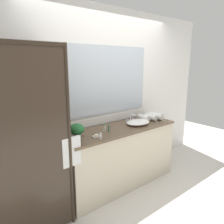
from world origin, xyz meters
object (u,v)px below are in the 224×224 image
object	(u,v)px
sink_basin	(138,122)
soap_dish	(96,136)
rolled_towel_middle	(151,117)
amenity_bottle_lotion	(105,128)
amenity_bottle_body_wash	(101,136)
faucet	(131,119)
amenity_bottle_conditioner	(109,128)
rolled_towel_near_edge	(156,116)
rolled_towel_far_edge	(144,118)
potted_plant	(77,130)

from	to	relation	value
sink_basin	soap_dish	size ratio (longest dim) A/B	3.93
sink_basin	rolled_towel_middle	world-z (taller)	rolled_towel_middle
amenity_bottle_lotion	soap_dish	bearing A→B (deg)	-153.60
amenity_bottle_body_wash	soap_dish	bearing A→B (deg)	85.71
sink_basin	soap_dish	distance (m)	0.81
faucet	amenity_bottle_body_wash	bearing A→B (deg)	-158.25
soap_dish	rolled_towel_middle	distance (m)	1.15
soap_dish	amenity_bottle_conditioner	xyz separation A→B (m)	(0.26, 0.07, 0.03)
sink_basin	soap_dish	world-z (taller)	sink_basin
rolled_towel_near_edge	rolled_towel_far_edge	world-z (taller)	rolled_towel_near_edge
sink_basin	rolled_towel_middle	xyz separation A→B (m)	(0.34, 0.04, 0.02)
sink_basin	soap_dish	bearing A→B (deg)	-175.61
sink_basin	rolled_towel_middle	distance (m)	0.34
faucet	rolled_towel_middle	bearing A→B (deg)	-20.56
amenity_bottle_body_wash	rolled_towel_far_edge	xyz separation A→B (m)	(1.04, 0.26, 0.01)
faucet	rolled_towel_middle	world-z (taller)	faucet
faucet	amenity_bottle_lotion	xyz separation A→B (m)	(-0.60, -0.12, 0.00)
amenity_bottle_body_wash	rolled_towel_far_edge	size ratio (longest dim) A/B	0.40
potted_plant	amenity_bottle_lotion	distance (m)	0.43
faucet	rolled_towel_middle	distance (m)	0.36
rolled_towel_far_edge	amenity_bottle_lotion	bearing A→B (deg)	-176.54
amenity_bottle_conditioner	amenity_bottle_body_wash	bearing A→B (deg)	-146.25
rolled_towel_near_edge	amenity_bottle_lotion	bearing A→B (deg)	178.95
amenity_bottle_conditioner	soap_dish	bearing A→B (deg)	-163.71
amenity_bottle_lotion	rolled_towel_near_edge	xyz separation A→B (m)	(1.04, -0.02, 0.01)
potted_plant	rolled_towel_far_edge	world-z (taller)	potted_plant
potted_plant	sink_basin	bearing A→B (deg)	-3.12
rolled_towel_middle	rolled_towel_far_edge	size ratio (longest dim) A/B	0.95
sink_basin	amenity_bottle_conditioner	xyz separation A→B (m)	(-0.55, 0.01, 0.02)
potted_plant	amenity_bottle_body_wash	bearing A→B (deg)	-47.00
rolled_towel_middle	soap_dish	bearing A→B (deg)	-175.03
amenity_bottle_body_wash	rolled_towel_middle	xyz separation A→B (m)	(1.15, 0.20, 0.01)
amenity_bottle_lotion	sink_basin	bearing A→B (deg)	-4.12
faucet	amenity_bottle_body_wash	world-z (taller)	faucet
amenity_bottle_lotion	rolled_towel_middle	size ratio (longest dim) A/B	0.53
soap_dish	sink_basin	bearing A→B (deg)	4.39
amenity_bottle_body_wash	amenity_bottle_lotion	distance (m)	0.30
amenity_bottle_conditioner	rolled_towel_near_edge	size ratio (longest dim) A/B	0.44
faucet	amenity_bottle_body_wash	xyz separation A→B (m)	(-0.82, -0.33, -0.01)
soap_dish	amenity_bottle_lotion	size ratio (longest dim) A/B	0.97
amenity_bottle_lotion	rolled_towel_middle	distance (m)	0.93
rolled_towel_near_edge	potted_plant	bearing A→B (deg)	178.76
potted_plant	rolled_towel_middle	bearing A→B (deg)	-0.77
soap_dish	rolled_towel_near_edge	world-z (taller)	rolled_towel_near_edge
faucet	rolled_towel_near_edge	distance (m)	0.47
rolled_towel_middle	rolled_towel_near_edge	bearing A→B (deg)	-6.93
faucet	potted_plant	world-z (taller)	potted_plant
potted_plant	amenity_bottle_body_wash	world-z (taller)	potted_plant
potted_plant	rolled_towel_near_edge	bearing A→B (deg)	-1.24
soap_dish	amenity_bottle_conditioner	bearing A→B (deg)	16.29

